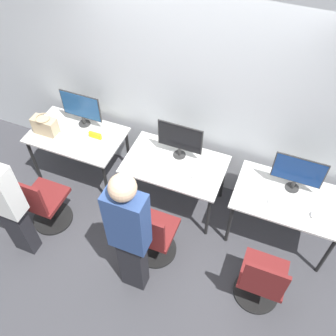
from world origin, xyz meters
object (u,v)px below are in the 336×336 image
Objects in this scene: monitor_left at (81,108)px; office_chair_center at (153,237)px; mouse_left at (89,146)px; monitor_right at (298,172)px; person_center at (129,234)px; mouse_right at (313,215)px; office_chair_right at (261,282)px; keyboard_right at (287,209)px; keyboard_center at (171,170)px; handbag at (45,126)px; monitor_center at (180,139)px; keyboard_left at (70,141)px; mouse_center at (194,175)px; office_chair_left at (43,204)px; person_left at (5,202)px.

office_chair_center is at bearing -36.23° from monitor_left.
monitor_right is (2.33, 0.28, 0.25)m from mouse_left.
person_center is at bearing -135.02° from monitor_right.
office_chair_right is at bearing -113.16° from mouse_right.
office_chair_right is at bearing -17.56° from mouse_left.
office_chair_center and office_chair_right have the same top height.
monitor_right is 1.30× the size of keyboard_right.
office_chair_right reaches higher than keyboard_center.
keyboard_center is 1.55m from mouse_right.
keyboard_center is 0.77× the size of monitor_right.
handbag is at bearing 179.63° from keyboard_center.
monitor_left is at bearing 42.09° from handbag.
monitor_right is at bearing 4.80° from handbag.
monitor_center is 1.74× the size of handbag.
office_chair_center is (1.35, -0.65, -0.35)m from keyboard_left.
keyboard_right is at bearing -0.66° from mouse_left.
mouse_center is at bearing -42.48° from monitor_center.
monitor_center is at bearing 166.72° from keyboard_right.
person_center is 4.37× the size of keyboard_right.
handbag reaches higher than office_chair_center.
office_chair_left is at bearing -165.69° from mouse_right.
mouse_left is 2.42m from office_chair_right.
monitor_right reaches higher than mouse_right.
monitor_left is 1.88m from person_center.
office_chair_left is 1.74× the size of monitor_right.
person_left is 1.97m from mouse_center.
office_chair_center is (1.34, 0.08, 0.00)m from office_chair_left.
keyboard_center is (1.34, 1.11, -0.14)m from person_left.
person_left is 1.92m from monitor_center.
office_chair_right is at bearing -22.64° from monitor_left.
mouse_left is at bearing -52.26° from monitor_left.
keyboard_center is 1.06m from person_center.
keyboard_right is (1.24, 0.62, 0.35)m from office_chair_center.
person_center is 1.41m from office_chair_right.
monitor_left is 5.82× the size of mouse_center.
office_chair_left is at bearing -89.51° from monitor_left.
office_chair_center is (0.06, -0.67, -0.35)m from keyboard_center.
keyboard_left is 2.67m from office_chair_right.
person_left is (-0.04, -1.43, -0.12)m from monitor_left.
keyboard_center is at bearing 149.32° from office_chair_right.
monitor_center is at bearing 179.84° from monitor_right.
office_chair_left is 1.74× the size of monitor_center.
keyboard_center is (1.29, 0.75, 0.35)m from office_chair_left.
office_chair_left and office_chair_center have the same top height.
mouse_left is 0.06× the size of person_left.
person_left is 3.03× the size of monitor_right.
mouse_left is 0.10× the size of office_chair_right.
monitor_center is at bearing -2.65° from monitor_left.
mouse_center is at bearing 76.26° from person_center.
monitor_right is 5.82× the size of mouse_right.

